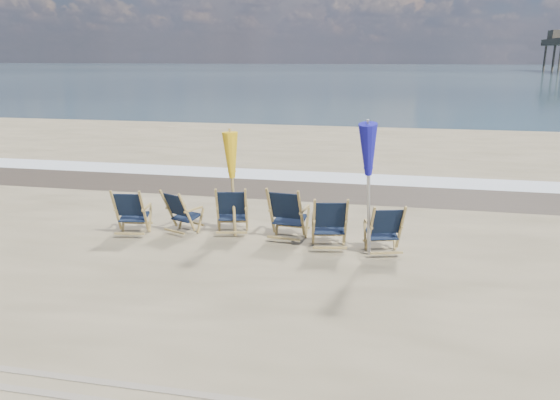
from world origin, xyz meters
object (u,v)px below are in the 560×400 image
Objects in this scene: beach_chair_3 at (301,216)px; beach_chair_5 at (401,230)px; umbrella_yellow at (232,161)px; umbrella_blue at (370,154)px; beach_chair_0 at (144,213)px; beach_chair_2 at (246,211)px; beach_chair_4 at (346,224)px; beach_chair_1 at (187,214)px.

beach_chair_5 is (1.77, -0.27, -0.06)m from beach_chair_3.
umbrella_blue reaches higher than umbrella_yellow.
beach_chair_0 is 4.37m from umbrella_blue.
beach_chair_2 is 1.98m from beach_chair_4.
umbrella_yellow reaches higher than beach_chair_0.
beach_chair_2 is at bearing -140.38° from beach_chair_1.
beach_chair_2 is (1.07, 0.31, 0.04)m from beach_chair_1.
beach_chair_1 is 1.11m from beach_chair_2.
beach_chair_1 is (0.79, 0.17, -0.03)m from beach_chair_0.
beach_chair_0 reaches higher than beach_chair_5.
beach_chair_2 is 0.93× the size of beach_chair_3.
umbrella_blue is (3.37, -0.45, 1.34)m from beach_chair_1.
beach_chair_4 is (0.83, -0.24, -0.02)m from beach_chair_3.
beach_chair_0 is 1.93m from umbrella_yellow.
beach_chair_3 is 1.83m from umbrella_blue.
umbrella_blue reaches higher than beach_chair_4.
umbrella_blue reaches higher than beach_chair_5.
beach_chair_3 is (2.95, 0.25, 0.05)m from beach_chair_0.
beach_chair_0 is 3.78m from beach_chair_4.
umbrella_blue is at bearing 167.13° from beach_chair_0.
beach_chair_2 is 2.90m from beach_chair_5.
beach_chair_3 reaches higher than beach_chair_4.
umbrella_yellow is 2.67m from umbrella_blue.
beach_chair_2 is at bearing -5.51° from beach_chair_3.
umbrella_blue is at bearing -164.00° from beach_chair_1.
umbrella_yellow is 0.84× the size of umbrella_blue.
beach_chair_0 is at bearing -10.60° from beach_chair_4.
beach_chair_5 is at bearing -159.18° from beach_chair_1.
beach_chair_5 is (0.93, -0.03, -0.03)m from beach_chair_4.
beach_chair_2 is 0.99m from umbrella_yellow.
beach_chair_2 is at bearing -174.63° from beach_chair_0.
beach_chair_2 is 1.12m from beach_chair_3.
beach_chair_2 is 0.50× the size of umbrella_yellow.
beach_chair_2 reaches higher than beach_chair_1.
beach_chair_3 is 1.12× the size of beach_chair_5.
beach_chair_4 is at bearing 153.54° from beach_chair_2.
beach_chair_0 is 0.98× the size of beach_chair_2.
beach_chair_3 is at bearing 155.38° from beach_chair_2.
beach_chair_1 is 1.32m from umbrella_yellow.
beach_chair_0 is 0.81m from beach_chair_1.
umbrella_yellow reaches higher than beach_chair_5.
beach_chair_1 is 0.95× the size of beach_chair_5.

